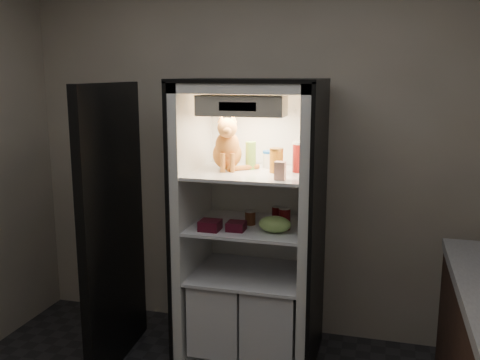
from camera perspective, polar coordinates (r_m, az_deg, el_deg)
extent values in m
plane|color=beige|center=(3.86, 2.85, 3.02)|extent=(3.60, 0.00, 3.60)
cube|color=white|center=(3.82, 2.36, -3.58)|extent=(0.85, 0.06, 1.85)
cube|color=white|center=(3.63, -4.89, -4.39)|extent=(0.06, 0.70, 1.85)
cube|color=white|center=(3.45, 7.58, -5.32)|extent=(0.06, 0.70, 1.85)
cube|color=white|center=(3.38, 1.24, 9.85)|extent=(0.85, 0.70, 0.06)
cube|color=white|center=(3.87, 1.12, -17.72)|extent=(0.85, 0.70, 0.06)
cube|color=black|center=(3.65, -5.51, -4.34)|extent=(0.02, 0.72, 1.87)
cube|color=black|center=(3.44, 8.28, -5.36)|extent=(0.02, 0.72, 1.87)
cube|color=black|center=(3.38, 1.24, 10.57)|extent=(0.90, 0.72, 0.02)
cube|color=white|center=(3.41, 1.08, 0.73)|extent=(0.73, 0.62, 0.02)
cube|color=white|center=(3.49, 1.06, -4.93)|extent=(0.73, 0.62, 0.02)
cube|color=white|center=(3.74, -1.65, -13.29)|extent=(0.34, 0.58, 0.48)
cube|color=white|center=(3.66, 3.76, -13.87)|extent=(0.34, 0.58, 0.48)
cube|color=white|center=(3.60, 1.04, -9.98)|extent=(0.73, 0.62, 0.02)
cube|color=beige|center=(3.15, 0.16, 7.93)|extent=(0.52, 0.18, 0.12)
cube|color=black|center=(3.07, -0.27, 7.84)|extent=(0.22, 0.01, 0.05)
cube|color=black|center=(3.56, -13.35, -4.98)|extent=(0.13, 0.87, 1.85)
cube|color=white|center=(3.64, -13.60, -10.90)|extent=(0.11, 0.64, 0.12)
cube|color=white|center=(3.48, -13.98, -3.25)|extent=(0.11, 0.64, 0.12)
ellipsoid|color=#BF6718|center=(3.52, -1.37, 2.78)|extent=(0.25, 0.28, 0.20)
ellipsoid|color=#BF6718|center=(3.42, -1.36, 3.79)|extent=(0.19, 0.18, 0.17)
sphere|color=orange|center=(3.35, -1.36, 5.57)|extent=(0.15, 0.15, 0.12)
sphere|color=orange|center=(3.30, -1.36, 5.23)|extent=(0.07, 0.07, 0.05)
cone|color=orange|center=(3.35, -2.02, 6.62)|extent=(0.06, 0.06, 0.06)
cone|color=orange|center=(3.35, -0.73, 6.62)|extent=(0.06, 0.06, 0.06)
cylinder|color=#BF6718|center=(3.37, -1.86, 1.84)|extent=(0.03, 0.03, 0.12)
cylinder|color=#BF6718|center=(3.37, -0.84, 1.85)|extent=(0.03, 0.03, 0.12)
cylinder|color=#BF6718|center=(3.45, 0.36, 1.32)|extent=(0.19, 0.17, 0.03)
cylinder|color=#25892E|center=(3.49, 1.15, 2.52)|extent=(0.07, 0.07, 0.17)
cylinder|color=#25892E|center=(3.47, 1.16, 3.98)|extent=(0.07, 0.07, 0.01)
cylinder|color=white|center=(3.53, 3.10, 2.07)|extent=(0.08, 0.08, 0.10)
cylinder|color=blue|center=(3.52, 3.11, 2.99)|extent=(0.08, 0.08, 0.02)
cylinder|color=maroon|center=(3.37, 3.90, 1.97)|extent=(0.09, 0.09, 0.14)
cylinder|color=#A9712D|center=(3.36, 3.92, 3.28)|extent=(0.09, 0.09, 0.02)
cylinder|color=#A11C15|center=(3.40, 6.56, 2.34)|extent=(0.11, 0.11, 0.18)
cylinder|color=white|center=(3.39, 6.60, 3.95)|extent=(0.11, 0.11, 0.02)
cube|color=white|center=(3.15, 4.30, 1.01)|extent=(0.06, 0.06, 0.11)
cylinder|color=black|center=(3.50, 3.93, -3.78)|extent=(0.06, 0.06, 0.11)
cylinder|color=#B2B2B2|center=(3.49, 3.94, -2.86)|extent=(0.06, 0.06, 0.00)
cylinder|color=black|center=(3.49, 4.73, -3.91)|extent=(0.06, 0.06, 0.11)
cylinder|color=#B2B2B2|center=(3.47, 4.74, -3.04)|extent=(0.06, 0.06, 0.00)
cylinder|color=black|center=(3.38, 4.77, -4.18)|extent=(0.07, 0.07, 0.13)
cylinder|color=#B2B2B2|center=(3.36, 4.79, -3.05)|extent=(0.07, 0.07, 0.00)
cylinder|color=#572C18|center=(3.48, 1.10, -4.09)|extent=(0.07, 0.07, 0.08)
cylinder|color=#B2B2B2|center=(3.47, 1.10, -3.33)|extent=(0.07, 0.07, 0.01)
ellipsoid|color=#76AC50|center=(3.32, 3.73, -4.73)|extent=(0.20, 0.15, 0.10)
cube|color=#510D1A|center=(3.36, -3.21, -4.85)|extent=(0.13, 0.13, 0.06)
cube|color=#510D1A|center=(3.35, -0.41, -4.94)|extent=(0.11, 0.11, 0.06)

